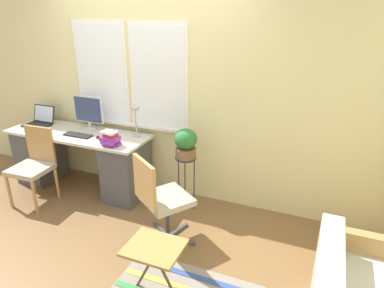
{
  "coord_description": "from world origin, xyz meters",
  "views": [
    {
      "loc": [
        1.96,
        -2.8,
        2.19
      ],
      "look_at": [
        0.74,
        0.15,
        0.9
      ],
      "focal_mm": 32.0,
      "sensor_mm": 36.0,
      "label": 1
    }
  ],
  "objects_px": {
    "keyboard": "(78,135)",
    "office_chair_swivel": "(160,198)",
    "book_stack": "(110,139)",
    "plant_stand": "(186,164)",
    "folding_stool": "(154,250)",
    "desk_chair_wooden": "(34,164)",
    "monitor": "(89,111)",
    "laptop": "(40,121)",
    "mouse": "(98,137)",
    "potted_plant": "(186,143)",
    "desk_lamp": "(135,114)"
  },
  "relations": [
    {
      "from": "plant_stand",
      "to": "office_chair_swivel",
      "type": "bearing_deg",
      "value": -88.13
    },
    {
      "from": "keyboard",
      "to": "book_stack",
      "type": "xyz_separation_m",
      "value": [
        0.54,
        -0.11,
        0.07
      ]
    },
    {
      "from": "mouse",
      "to": "office_chair_swivel",
      "type": "height_order",
      "value": "office_chair_swivel"
    },
    {
      "from": "keyboard",
      "to": "desk_lamp",
      "type": "relative_size",
      "value": 0.93
    },
    {
      "from": "office_chair_swivel",
      "to": "keyboard",
      "type": "bearing_deg",
      "value": 13.81
    },
    {
      "from": "monitor",
      "to": "book_stack",
      "type": "distance_m",
      "value": 0.68
    },
    {
      "from": "book_stack",
      "to": "plant_stand",
      "type": "relative_size",
      "value": 0.35
    },
    {
      "from": "laptop",
      "to": "plant_stand",
      "type": "height_order",
      "value": "laptop"
    },
    {
      "from": "monitor",
      "to": "potted_plant",
      "type": "height_order",
      "value": "monitor"
    },
    {
      "from": "plant_stand",
      "to": "folding_stool",
      "type": "xyz_separation_m",
      "value": [
        0.28,
        -1.27,
        -0.13
      ]
    },
    {
      "from": "mouse",
      "to": "plant_stand",
      "type": "height_order",
      "value": "mouse"
    },
    {
      "from": "desk_chair_wooden",
      "to": "folding_stool",
      "type": "height_order",
      "value": "desk_chair_wooden"
    },
    {
      "from": "office_chair_swivel",
      "to": "folding_stool",
      "type": "bearing_deg",
      "value": 148.08
    },
    {
      "from": "laptop",
      "to": "folding_stool",
      "type": "height_order",
      "value": "laptop"
    },
    {
      "from": "desk_lamp",
      "to": "book_stack",
      "type": "distance_m",
      "value": 0.43
    },
    {
      "from": "potted_plant",
      "to": "folding_stool",
      "type": "relative_size",
      "value": 0.71
    },
    {
      "from": "keyboard",
      "to": "book_stack",
      "type": "relative_size",
      "value": 1.6
    },
    {
      "from": "potted_plant",
      "to": "folding_stool",
      "type": "bearing_deg",
      "value": -77.57
    },
    {
      "from": "book_stack",
      "to": "office_chair_swivel",
      "type": "relative_size",
      "value": 0.24
    },
    {
      "from": "book_stack",
      "to": "plant_stand",
      "type": "distance_m",
      "value": 0.88
    },
    {
      "from": "potted_plant",
      "to": "desk_lamp",
      "type": "bearing_deg",
      "value": 169.89
    },
    {
      "from": "keyboard",
      "to": "desk_chair_wooden",
      "type": "height_order",
      "value": "desk_chair_wooden"
    },
    {
      "from": "book_stack",
      "to": "mouse",
      "type": "bearing_deg",
      "value": 154.43
    },
    {
      "from": "laptop",
      "to": "mouse",
      "type": "height_order",
      "value": "laptop"
    },
    {
      "from": "desk_chair_wooden",
      "to": "folding_stool",
      "type": "bearing_deg",
      "value": -23.57
    },
    {
      "from": "keyboard",
      "to": "potted_plant",
      "type": "relative_size",
      "value": 1.09
    },
    {
      "from": "keyboard",
      "to": "desk_chair_wooden",
      "type": "relative_size",
      "value": 0.4
    },
    {
      "from": "office_chair_swivel",
      "to": "plant_stand",
      "type": "distance_m",
      "value": 0.67
    },
    {
      "from": "laptop",
      "to": "desk_lamp",
      "type": "height_order",
      "value": "desk_lamp"
    },
    {
      "from": "keyboard",
      "to": "office_chair_swivel",
      "type": "bearing_deg",
      "value": -21.12
    },
    {
      "from": "monitor",
      "to": "keyboard",
      "type": "bearing_deg",
      "value": -86.96
    },
    {
      "from": "laptop",
      "to": "monitor",
      "type": "xyz_separation_m",
      "value": [
        0.72,
        0.11,
        0.18
      ]
    },
    {
      "from": "desk_chair_wooden",
      "to": "keyboard",
      "type": "bearing_deg",
      "value": 42.82
    },
    {
      "from": "plant_stand",
      "to": "folding_stool",
      "type": "relative_size",
      "value": 1.38
    },
    {
      "from": "book_stack",
      "to": "office_chair_swivel",
      "type": "xyz_separation_m",
      "value": [
        0.82,
        -0.42,
        -0.33
      ]
    },
    {
      "from": "monitor",
      "to": "desk_chair_wooden",
      "type": "height_order",
      "value": "monitor"
    },
    {
      "from": "folding_stool",
      "to": "office_chair_swivel",
      "type": "bearing_deg",
      "value": 113.15
    },
    {
      "from": "monitor",
      "to": "mouse",
      "type": "distance_m",
      "value": 0.43
    },
    {
      "from": "monitor",
      "to": "potted_plant",
      "type": "distance_m",
      "value": 1.37
    },
    {
      "from": "keyboard",
      "to": "desk_chair_wooden",
      "type": "bearing_deg",
      "value": -134.3
    },
    {
      "from": "book_stack",
      "to": "folding_stool",
      "type": "height_order",
      "value": "book_stack"
    },
    {
      "from": "office_chair_swivel",
      "to": "monitor",
      "type": "bearing_deg",
      "value": 5.41
    },
    {
      "from": "desk_lamp",
      "to": "potted_plant",
      "type": "bearing_deg",
      "value": -10.11
    },
    {
      "from": "mouse",
      "to": "folding_stool",
      "type": "height_order",
      "value": "mouse"
    },
    {
      "from": "laptop",
      "to": "monitor",
      "type": "relative_size",
      "value": 0.79
    },
    {
      "from": "laptop",
      "to": "folding_stool",
      "type": "relative_size",
      "value": 0.72
    },
    {
      "from": "mouse",
      "to": "office_chair_swivel",
      "type": "xyz_separation_m",
      "value": [
        1.1,
        -0.55,
        -0.27
      ]
    },
    {
      "from": "desk_chair_wooden",
      "to": "mouse",
      "type": "bearing_deg",
      "value": 29.23
    },
    {
      "from": "folding_stool",
      "to": "desk_lamp",
      "type": "bearing_deg",
      "value": 124.83
    },
    {
      "from": "laptop",
      "to": "potted_plant",
      "type": "height_order",
      "value": "laptop"
    }
  ]
}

